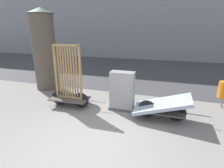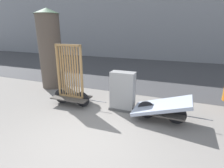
{
  "view_description": "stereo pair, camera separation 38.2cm",
  "coord_description": "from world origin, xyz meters",
  "px_view_note": "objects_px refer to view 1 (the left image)",
  "views": [
    {
      "loc": [
        1.61,
        -3.14,
        2.66
      ],
      "look_at": [
        0.0,
        1.99,
        0.99
      ],
      "focal_mm": 28.0,
      "sensor_mm": 36.0,
      "label": 1
    },
    {
      "loc": [
        1.97,
        -3.01,
        2.66
      ],
      "look_at": [
        0.0,
        1.99,
        0.99
      ],
      "focal_mm": 28.0,
      "sensor_mm": 36.0,
      "label": 2
    }
  ],
  "objects_px": {
    "advertising_column": "(44,49)",
    "bike_cart_with_mattress": "(162,106)",
    "bike_cart_with_bedframe": "(69,87)",
    "utility_cabinet": "(122,92)",
    "trash_bin": "(224,90)"
  },
  "relations": [
    {
      "from": "bike_cart_with_bedframe",
      "to": "trash_bin",
      "type": "bearing_deg",
      "value": 15.02
    },
    {
      "from": "utility_cabinet",
      "to": "bike_cart_with_mattress",
      "type": "bearing_deg",
      "value": -13.55
    },
    {
      "from": "bike_cart_with_mattress",
      "to": "advertising_column",
      "type": "xyz_separation_m",
      "value": [
        -5.29,
        1.56,
        1.38
      ]
    },
    {
      "from": "bike_cart_with_mattress",
      "to": "advertising_column",
      "type": "relative_size",
      "value": 0.62
    },
    {
      "from": "bike_cart_with_mattress",
      "to": "trash_bin",
      "type": "bearing_deg",
      "value": 38.73
    },
    {
      "from": "bike_cart_with_bedframe",
      "to": "utility_cabinet",
      "type": "height_order",
      "value": "bike_cart_with_bedframe"
    },
    {
      "from": "bike_cart_with_mattress",
      "to": "trash_bin",
      "type": "xyz_separation_m",
      "value": [
        2.04,
        1.56,
        0.2
      ]
    },
    {
      "from": "bike_cart_with_bedframe",
      "to": "utility_cabinet",
      "type": "relative_size",
      "value": 1.65
    },
    {
      "from": "bike_cart_with_mattress",
      "to": "advertising_column",
      "type": "height_order",
      "value": "advertising_column"
    },
    {
      "from": "bike_cart_with_bedframe",
      "to": "bike_cart_with_mattress",
      "type": "bearing_deg",
      "value": -1.6
    },
    {
      "from": "bike_cart_with_mattress",
      "to": "advertising_column",
      "type": "distance_m",
      "value": 5.69
    },
    {
      "from": "bike_cart_with_bedframe",
      "to": "advertising_column",
      "type": "height_order",
      "value": "advertising_column"
    },
    {
      "from": "advertising_column",
      "to": "bike_cart_with_mattress",
      "type": "bearing_deg",
      "value": -16.45
    },
    {
      "from": "bike_cart_with_bedframe",
      "to": "trash_bin",
      "type": "height_order",
      "value": "bike_cart_with_bedframe"
    },
    {
      "from": "bike_cart_with_bedframe",
      "to": "advertising_column",
      "type": "bearing_deg",
      "value": 141.73
    }
  ]
}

